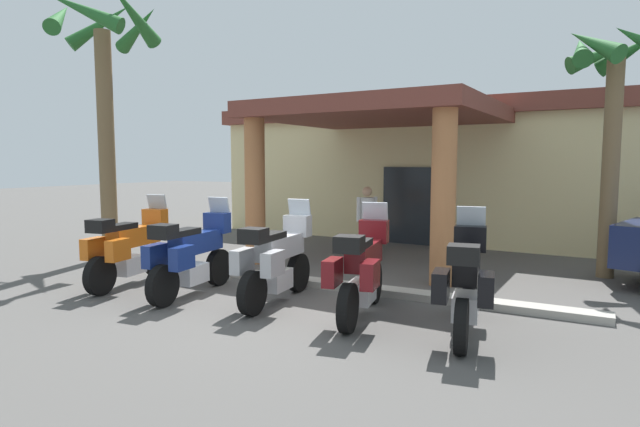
% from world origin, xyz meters
% --- Properties ---
extents(ground_plane, '(80.00, 80.00, 0.00)m').
position_xyz_m(ground_plane, '(0.00, 0.00, 0.00)').
color(ground_plane, '#514F4C').
extents(motel_building, '(13.57, 11.73, 3.89)m').
position_xyz_m(motel_building, '(0.13, 9.77, 2.00)').
color(motel_building, beige).
rests_on(motel_building, ground_plane).
extents(motorcycle_orange, '(0.83, 2.20, 1.61)m').
position_xyz_m(motorcycle_orange, '(-3.09, -0.36, 0.70)').
color(motorcycle_orange, black).
rests_on(motorcycle_orange, ground_plane).
extents(motorcycle_blue, '(0.74, 2.21, 1.61)m').
position_xyz_m(motorcycle_blue, '(-1.59, -0.39, 0.70)').
color(motorcycle_blue, black).
rests_on(motorcycle_blue, ground_plane).
extents(motorcycle_silver, '(0.73, 2.21, 1.61)m').
position_xyz_m(motorcycle_silver, '(-0.09, -0.10, 0.70)').
color(motorcycle_silver, black).
rests_on(motorcycle_silver, ground_plane).
extents(motorcycle_maroon, '(0.85, 2.20, 1.61)m').
position_xyz_m(motorcycle_maroon, '(1.41, -0.17, 0.70)').
color(motorcycle_maroon, black).
rests_on(motorcycle_maroon, ground_plane).
extents(motorcycle_black, '(0.83, 2.20, 1.61)m').
position_xyz_m(motorcycle_black, '(2.90, -0.24, 0.70)').
color(motorcycle_black, black).
rests_on(motorcycle_black, ground_plane).
extents(pedestrian, '(0.37, 0.43, 1.67)m').
position_xyz_m(pedestrian, '(-0.33, 4.15, 0.97)').
color(pedestrian, black).
rests_on(pedestrian, ground_plane).
extents(palm_tree_roadside, '(2.56, 2.58, 6.17)m').
position_xyz_m(palm_tree_roadside, '(-5.65, 1.42, 4.35)').
color(palm_tree_roadside, brown).
rests_on(palm_tree_roadside, ground_plane).
extents(palm_tree_near_portico, '(1.96, 2.00, 4.85)m').
position_xyz_m(palm_tree_near_portico, '(4.55, 4.47, 3.67)').
color(palm_tree_near_portico, brown).
rests_on(palm_tree_near_portico, ground_plane).
extents(curb_strip, '(9.49, 0.36, 0.12)m').
position_xyz_m(curb_strip, '(-0.09, 1.18, 0.06)').
color(curb_strip, '#ADA89E').
rests_on(curb_strip, ground_plane).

